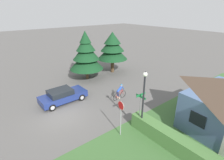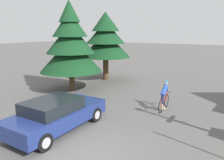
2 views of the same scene
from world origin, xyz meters
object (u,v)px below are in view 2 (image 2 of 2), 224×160
cyclist (164,97)px  conifer_tall_far (106,38)px  conifer_tall_near (70,44)px  sedan_left_lane (56,114)px

cyclist → conifer_tall_far: conifer_tall_far is taller
cyclist → conifer_tall_near: 7.17m
sedan_left_lane → cyclist: cyclist is taller
conifer_tall_near → conifer_tall_far: size_ratio=1.08×
cyclist → conifer_tall_near: size_ratio=0.28×
cyclist → conifer_tall_near: (-6.73, 0.32, 2.45)m
sedan_left_lane → conifer_tall_near: size_ratio=0.73×
conifer_tall_near → conifer_tall_far: 4.16m
sedan_left_lane → conifer_tall_far: size_ratio=0.79×
sedan_left_lane → conifer_tall_near: (-3.82, 5.03, 2.48)m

